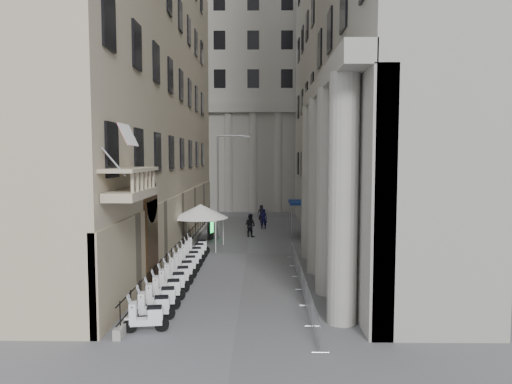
# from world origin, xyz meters

# --- Properties ---
(left_building) EXTENTS (5.00, 36.00, 34.00)m
(left_building) POSITION_xyz_m (-7.50, 22.00, 17.00)
(left_building) COLOR #B5A78B
(left_building) RESTS_ON ground
(far_building) EXTENTS (22.00, 10.00, 30.00)m
(far_building) POSITION_xyz_m (0.00, 48.00, 15.00)
(far_building) COLOR #ADAAA3
(far_building) RESTS_ON ground
(iron_fence) EXTENTS (0.30, 28.00, 1.40)m
(iron_fence) POSITION_xyz_m (-4.30, 18.00, 0.00)
(iron_fence) COLOR black
(iron_fence) RESTS_ON ground
(blue_awning) EXTENTS (1.60, 3.00, 3.00)m
(blue_awning) POSITION_xyz_m (4.15, 26.00, 0.00)
(blue_awning) COLOR navy
(blue_awning) RESTS_ON ground
(flag) EXTENTS (1.00, 1.40, 8.20)m
(flag) POSITION_xyz_m (-4.00, 5.00, 0.00)
(flag) COLOR #9E0C11
(flag) RESTS_ON ground
(scooter_0) EXTENTS (1.46, 0.75, 1.50)m
(scooter_0) POSITION_xyz_m (-3.41, 4.89, 0.00)
(scooter_0) COLOR white
(scooter_0) RESTS_ON ground
(scooter_1) EXTENTS (1.46, 0.75, 1.50)m
(scooter_1) POSITION_xyz_m (-3.41, 6.16, 0.00)
(scooter_1) COLOR white
(scooter_1) RESTS_ON ground
(scooter_2) EXTENTS (1.46, 0.75, 1.50)m
(scooter_2) POSITION_xyz_m (-3.41, 7.42, 0.00)
(scooter_2) COLOR white
(scooter_2) RESTS_ON ground
(scooter_3) EXTENTS (1.46, 0.75, 1.50)m
(scooter_3) POSITION_xyz_m (-3.41, 8.69, 0.00)
(scooter_3) COLOR white
(scooter_3) RESTS_ON ground
(scooter_4) EXTENTS (1.46, 0.75, 1.50)m
(scooter_4) POSITION_xyz_m (-3.41, 9.96, 0.00)
(scooter_4) COLOR white
(scooter_4) RESTS_ON ground
(scooter_5) EXTENTS (1.46, 0.75, 1.50)m
(scooter_5) POSITION_xyz_m (-3.41, 11.23, 0.00)
(scooter_5) COLOR white
(scooter_5) RESTS_ON ground
(scooter_6) EXTENTS (1.46, 0.75, 1.50)m
(scooter_6) POSITION_xyz_m (-3.41, 12.49, 0.00)
(scooter_6) COLOR white
(scooter_6) RESTS_ON ground
(scooter_7) EXTENTS (1.46, 0.75, 1.50)m
(scooter_7) POSITION_xyz_m (-3.41, 13.76, 0.00)
(scooter_7) COLOR white
(scooter_7) RESTS_ON ground
(scooter_8) EXTENTS (1.46, 0.75, 1.50)m
(scooter_8) POSITION_xyz_m (-3.41, 15.03, 0.00)
(scooter_8) COLOR white
(scooter_8) RESTS_ON ground
(scooter_9) EXTENTS (1.46, 0.75, 1.50)m
(scooter_9) POSITION_xyz_m (-3.41, 16.30, 0.00)
(scooter_9) COLOR white
(scooter_9) RESTS_ON ground
(scooter_10) EXTENTS (1.46, 0.75, 1.50)m
(scooter_10) POSITION_xyz_m (-3.41, 17.56, 0.00)
(scooter_10) COLOR white
(scooter_10) RESTS_ON ground
(scooter_11) EXTENTS (1.46, 0.75, 1.50)m
(scooter_11) POSITION_xyz_m (-3.41, 18.83, 0.00)
(scooter_11) COLOR white
(scooter_11) RESTS_ON ground
(barrier_0) EXTENTS (0.60, 2.40, 1.10)m
(barrier_0) POSITION_xyz_m (3.03, 4.27, 0.00)
(barrier_0) COLOR #9EA0A5
(barrier_0) RESTS_ON ground
(barrier_1) EXTENTS (0.60, 2.40, 1.10)m
(barrier_1) POSITION_xyz_m (3.03, 6.77, 0.00)
(barrier_1) COLOR #9EA0A5
(barrier_1) RESTS_ON ground
(barrier_2) EXTENTS (0.60, 2.40, 1.10)m
(barrier_2) POSITION_xyz_m (3.03, 9.27, 0.00)
(barrier_2) COLOR #9EA0A5
(barrier_2) RESTS_ON ground
(barrier_3) EXTENTS (0.60, 2.40, 1.10)m
(barrier_3) POSITION_xyz_m (3.03, 11.77, 0.00)
(barrier_3) COLOR #9EA0A5
(barrier_3) RESTS_ON ground
(barrier_4) EXTENTS (0.60, 2.40, 1.10)m
(barrier_4) POSITION_xyz_m (3.03, 14.27, 0.00)
(barrier_4) COLOR #9EA0A5
(barrier_4) RESTS_ON ground
(barrier_5) EXTENTS (0.60, 2.40, 1.10)m
(barrier_5) POSITION_xyz_m (3.03, 16.77, 0.00)
(barrier_5) COLOR #9EA0A5
(barrier_5) RESTS_ON ground
(security_tent) EXTENTS (4.01, 4.01, 3.26)m
(security_tent) POSITION_xyz_m (-3.60, 21.13, 2.73)
(security_tent) COLOR white
(security_tent) RESTS_ON ground
(street_lamp) EXTENTS (2.77, 0.25, 8.50)m
(street_lamp) POSITION_xyz_m (-2.29, 25.75, 5.08)
(street_lamp) COLOR gray
(street_lamp) RESTS_ON ground
(info_kiosk) EXTENTS (0.45, 0.82, 1.66)m
(info_kiosk) POSITION_xyz_m (-3.15, 24.62, 0.84)
(info_kiosk) COLOR black
(info_kiosk) RESTS_ON ground
(pedestrian_a) EXTENTS (0.74, 0.53, 1.88)m
(pedestrian_a) POSITION_xyz_m (1.19, 30.10, 0.94)
(pedestrian_a) COLOR black
(pedestrian_a) RESTS_ON ground
(pedestrian_b) EXTENTS (1.20, 1.15, 1.96)m
(pedestrian_b) POSITION_xyz_m (0.06, 25.83, 0.98)
(pedestrian_b) COLOR black
(pedestrian_b) RESTS_ON ground
(pedestrian_c) EXTENTS (0.87, 0.64, 1.63)m
(pedestrian_c) POSITION_xyz_m (0.99, 36.00, 0.82)
(pedestrian_c) COLOR black
(pedestrian_c) RESTS_ON ground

